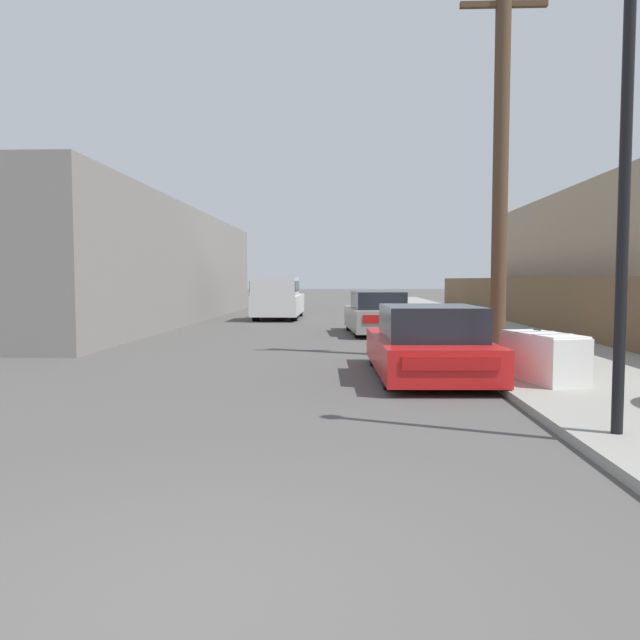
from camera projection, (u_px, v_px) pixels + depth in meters
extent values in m
plane|color=#4F4C49|center=(193.00, 604.00, 3.36)|extent=(220.00, 220.00, 0.00)
cube|color=gray|center=(450.00, 319.00, 26.58)|extent=(4.20, 63.00, 0.12)
cube|color=white|center=(543.00, 358.00, 10.01)|extent=(1.05, 1.72, 0.74)
cube|color=white|center=(544.00, 334.00, 9.98)|extent=(1.01, 1.65, 0.03)
cube|color=#333335|center=(537.00, 330.00, 10.50)|extent=(0.08, 0.20, 0.02)
cube|color=gray|center=(535.00, 331.00, 10.23)|extent=(0.68, 0.24, 0.01)
cube|color=gray|center=(552.00, 334.00, 9.75)|extent=(0.68, 0.24, 0.01)
cube|color=red|center=(426.00, 353.00, 11.24)|extent=(2.00, 4.39, 0.58)
cube|color=black|center=(430.00, 322.00, 10.81)|extent=(1.66, 2.13, 0.58)
cube|color=#B21414|center=(451.00, 364.00, 9.06)|extent=(1.44, 0.08, 0.20)
cylinder|color=black|center=(375.00, 351.00, 12.59)|extent=(0.22, 0.61, 0.60)
cylinder|color=black|center=(455.00, 351.00, 12.58)|extent=(0.22, 0.61, 0.60)
cylinder|color=black|center=(390.00, 370.00, 9.91)|extent=(0.22, 0.61, 0.60)
cylinder|color=black|center=(491.00, 371.00, 9.90)|extent=(0.22, 0.61, 0.60)
cube|color=gray|center=(377.00, 319.00, 20.02)|extent=(2.09, 4.37, 0.68)
cube|color=black|center=(378.00, 300.00, 19.81)|extent=(1.69, 2.49, 0.53)
cube|color=#B21414|center=(387.00, 319.00, 17.88)|extent=(1.35, 0.14, 0.24)
cylinder|color=black|center=(350.00, 321.00, 21.30)|extent=(0.26, 0.68, 0.67)
cylinder|color=black|center=(393.00, 321.00, 21.37)|extent=(0.26, 0.68, 0.67)
cylinder|color=black|center=(358.00, 327.00, 18.68)|extent=(0.26, 0.68, 0.67)
cylinder|color=black|center=(407.00, 326.00, 18.75)|extent=(0.26, 0.68, 0.67)
cube|color=silver|center=(279.00, 304.00, 27.86)|extent=(1.97, 5.49, 0.84)
cube|color=silver|center=(275.00, 287.00, 26.30)|extent=(1.83, 2.48, 0.78)
cube|color=black|center=(275.00, 286.00, 26.30)|extent=(1.87, 2.43, 0.43)
cylinder|color=black|center=(294.00, 311.00, 26.15)|extent=(0.27, 0.84, 0.84)
cylinder|color=black|center=(256.00, 311.00, 26.20)|extent=(0.27, 0.84, 0.84)
cylinder|color=black|center=(300.00, 307.00, 29.54)|extent=(0.27, 0.84, 0.84)
cylinder|color=black|center=(266.00, 307.00, 29.59)|extent=(0.27, 0.84, 0.84)
cylinder|color=#4C3826|center=(501.00, 163.00, 13.15)|extent=(0.33, 0.33, 8.15)
cube|color=#4C3826|center=(504.00, 4.00, 12.94)|extent=(1.80, 0.12, 0.12)
cylinder|color=black|center=(624.00, 209.00, 6.44)|extent=(0.12, 0.12, 4.71)
cube|color=brown|center=(524.00, 301.00, 22.34)|extent=(0.08, 35.44, 1.69)
cube|color=gray|center=(118.00, 266.00, 26.01)|extent=(7.00, 24.39, 4.58)
cube|color=gray|center=(626.00, 261.00, 23.42)|extent=(6.00, 15.68, 4.86)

